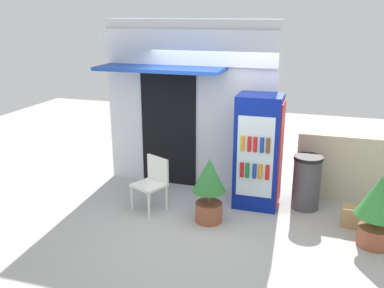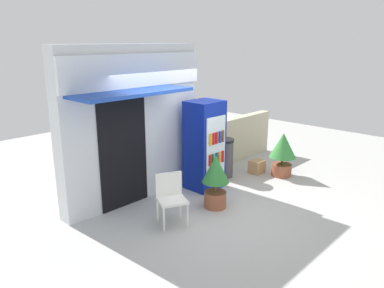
% 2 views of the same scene
% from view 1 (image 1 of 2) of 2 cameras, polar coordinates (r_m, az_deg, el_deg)
% --- Properties ---
extents(ground, '(16.00, 16.00, 0.00)m').
position_cam_1_polar(ground, '(6.83, 1.15, -9.97)').
color(ground, '#B2B2AD').
extents(storefront_building, '(3.13, 1.12, 3.02)m').
position_cam_1_polar(storefront_building, '(7.78, -0.33, 5.66)').
color(storefront_building, silver).
rests_on(storefront_building, ground).
extents(drink_cooler, '(0.74, 0.67, 1.88)m').
position_cam_1_polar(drink_cooler, '(7.04, 8.89, -1.03)').
color(drink_cooler, navy).
rests_on(drink_cooler, ground).
extents(plastic_chair, '(0.62, 0.60, 0.87)m').
position_cam_1_polar(plastic_chair, '(7.00, -5.26, -4.78)').
color(plastic_chair, white).
rests_on(plastic_chair, ground).
extents(potted_plant_near_shop, '(0.52, 0.52, 1.03)m').
position_cam_1_polar(potted_plant_near_shop, '(6.52, 2.29, -5.59)').
color(potted_plant_near_shop, '#995138').
rests_on(potted_plant_near_shop, ground).
extents(potted_plant_curbside, '(0.61, 0.61, 1.03)m').
position_cam_1_polar(potted_plant_curbside, '(6.37, 23.69, -7.52)').
color(potted_plant_curbside, '#995138').
rests_on(potted_plant_curbside, ground).
extents(trash_bin, '(0.47, 0.47, 0.90)m').
position_cam_1_polar(trash_bin, '(7.26, 15.07, -4.94)').
color(trash_bin, '#47474C').
rests_on(trash_bin, ground).
extents(stone_boundary_wall, '(2.74, 0.23, 1.15)m').
position_cam_1_polar(stone_boundary_wall, '(7.80, 23.93, -3.39)').
color(stone_boundary_wall, beige).
rests_on(stone_boundary_wall, ground).
extents(cardboard_box, '(0.35, 0.28, 0.31)m').
position_cam_1_polar(cardboard_box, '(7.00, 20.79, -9.03)').
color(cardboard_box, tan).
rests_on(cardboard_box, ground).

